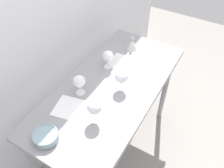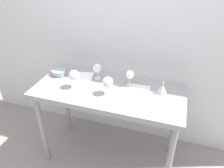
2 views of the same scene
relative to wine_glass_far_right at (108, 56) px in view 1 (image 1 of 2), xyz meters
name	(u,v)px [view 1 (image 1 of 2)]	position (x,y,z in m)	size (l,w,h in m)	color
ground_plane	(111,148)	(-0.17, -0.12, -1.01)	(6.00, 6.00, 0.00)	gray
back_wall	(49,19)	(-0.17, 0.37, 0.29)	(3.80, 0.04, 2.60)	silver
steel_counter	(111,95)	(-0.17, -0.13, -0.21)	(1.40, 0.65, 0.90)	gray
wine_glass_far_right	(108,56)	(0.00, 0.00, 0.00)	(0.08, 0.08, 0.16)	white
wine_glass_near_center	(122,77)	(-0.15, -0.21, 0.01)	(0.10, 0.10, 0.17)	white
wine_glass_far_left	(79,82)	(-0.34, 0.02, 0.00)	(0.09, 0.09, 0.16)	white
wine_glass_near_left	(95,107)	(-0.48, -0.20, 0.01)	(0.10, 0.10, 0.18)	white
tasting_sheet_upper	(126,64)	(0.10, -0.11, -0.11)	(0.20, 0.28, 0.00)	white
tasting_sheet_lower	(70,108)	(-0.49, 0.00, -0.11)	(0.19, 0.21, 0.00)	white
tasting_bowl	(46,136)	(-0.75, -0.03, -0.08)	(0.15, 0.15, 0.05)	#4C4C4C
decanter_funnel	(132,44)	(0.31, -0.05, -0.06)	(0.10, 0.10, 0.15)	silver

